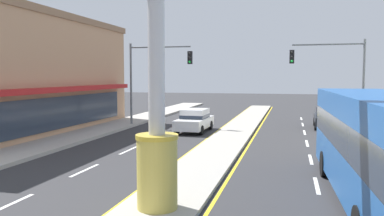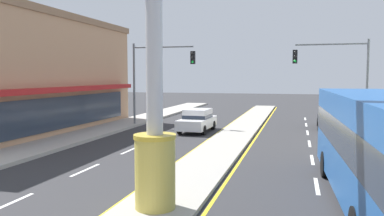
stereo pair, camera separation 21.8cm
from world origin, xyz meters
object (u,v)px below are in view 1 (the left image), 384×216
object	(u,v)px
traffic_light_right_side	(336,69)
sedan_near_left_lane	(195,120)
district_sign	(156,56)
sedan_near_right_lane	(327,118)
bus_far_right_lane	(384,144)
traffic_light_left_side	(153,70)

from	to	relation	value
traffic_light_right_side	sedan_near_left_lane	bearing A→B (deg)	-166.89
district_sign	traffic_light_right_side	bearing A→B (deg)	70.35
sedan_near_left_lane	district_sign	bearing A→B (deg)	-79.91
traffic_light_right_side	sedan_near_right_lane	world-z (taller)	traffic_light_right_side
bus_far_right_lane	traffic_light_right_side	bearing A→B (deg)	88.98
district_sign	traffic_light_left_side	xyz separation A→B (m)	(-6.39, 17.46, -0.07)
traffic_light_left_side	sedan_near_right_lane	world-z (taller)	traffic_light_left_side
bus_far_right_lane	sedan_near_left_lane	size ratio (longest dim) A/B	2.60
sedan_near_right_lane	bus_far_right_lane	size ratio (longest dim) A/B	0.38
district_sign	sedan_near_left_lane	distance (m)	16.39
traffic_light_right_side	district_sign	bearing A→B (deg)	-109.65
district_sign	traffic_light_left_side	distance (m)	18.59
sedan_near_right_lane	sedan_near_left_lane	xyz separation A→B (m)	(-8.91, -3.90, 0.00)
bus_far_right_lane	district_sign	bearing A→B (deg)	-162.74
bus_far_right_lane	sedan_near_left_lane	world-z (taller)	bus_far_right_lane
district_sign	sedan_near_right_lane	xyz separation A→B (m)	(6.10, 19.66, -3.53)
bus_far_right_lane	traffic_light_left_side	bearing A→B (deg)	128.77
district_sign	traffic_light_right_side	distance (m)	19.01
traffic_light_right_side	bus_far_right_lane	size ratio (longest dim) A/B	0.55
traffic_light_right_side	bus_far_right_lane	distance (m)	16.19
district_sign	traffic_light_left_side	bearing A→B (deg)	110.11
sedan_near_left_lane	traffic_light_left_side	bearing A→B (deg)	154.70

